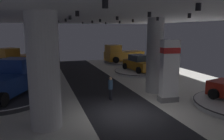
# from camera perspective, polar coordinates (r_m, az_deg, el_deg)

# --- Properties ---
(ground) EXTENTS (24.00, 44.00, 0.06)m
(ground) POSITION_cam_1_polar(r_m,az_deg,el_deg) (12.69, 3.75, -11.31)
(ground) COLOR silver
(ceiling_with_spotlights) EXTENTS (24.00, 44.00, 0.39)m
(ceiling_with_spotlights) POSITION_cam_1_polar(r_m,az_deg,el_deg) (11.81, 4.09, 14.68)
(ceiling_with_spotlights) COLOR silver
(column_left) EXTENTS (1.47, 1.47, 5.50)m
(column_left) POSITION_cam_1_polar(r_m,az_deg,el_deg) (10.76, -17.19, -0.33)
(column_left) COLOR silver
(column_left) RESTS_ON ground
(column_right) EXTENTS (1.22, 1.22, 5.50)m
(column_right) POSITION_cam_1_polar(r_m,az_deg,el_deg) (16.63, 10.99, 3.64)
(column_right) COLOR #ADADB2
(column_right) RESTS_ON ground
(brand_sign_pylon) EXTENTS (1.32, 0.77, 4.04)m
(brand_sign_pylon) POSITION_cam_1_polar(r_m,az_deg,el_deg) (14.62, 14.59, -0.07)
(brand_sign_pylon) COLOR slate
(brand_sign_pylon) RESTS_ON ground
(display_platform_far_right) EXTENTS (5.34, 5.34, 0.25)m
(display_platform_far_right) POSITION_cam_1_polar(r_m,az_deg,el_deg) (24.20, 7.03, -0.39)
(display_platform_far_right) COLOR silver
(display_platform_far_right) RESTS_ON ground
(display_car_far_right) EXTENTS (2.66, 4.40, 1.71)m
(display_car_far_right) POSITION_cam_1_polar(r_m,az_deg,el_deg) (24.07, 7.03, 1.67)
(display_car_far_right) COLOR #B77519
(display_car_far_right) RESTS_ON display_platform_far_right
(display_platform_deep_right) EXTENTS (5.68, 5.68, 0.28)m
(display_platform_deep_right) POSITION_cam_1_polar(r_m,az_deg,el_deg) (30.97, 3.14, 2.10)
(display_platform_deep_right) COLOR silver
(display_platform_deep_right) RESTS_ON ground
(pickup_truck_deep_right) EXTENTS (5.52, 3.18, 2.30)m
(pickup_truck_deep_right) POSITION_cam_1_polar(r_m,az_deg,el_deg) (30.68, 2.63, 4.01)
(pickup_truck_deep_right) COLOR #B77519
(pickup_truck_deep_right) RESTS_ON display_platform_deep_right
(display_platform_far_left) EXTENTS (4.78, 4.78, 0.35)m
(display_platform_far_left) POSITION_cam_1_polar(r_m,az_deg,el_deg) (22.42, -26.04, -2.12)
(display_platform_far_left) COLOR silver
(display_platform_far_left) RESTS_ON ground
(display_car_far_left) EXTENTS (4.38, 2.61, 1.71)m
(display_car_far_left) POSITION_cam_1_polar(r_m,az_deg,el_deg) (22.25, -26.31, 0.19)
(display_car_far_left) COLOR red
(display_car_far_left) RESTS_ON display_platform_far_left
(display_platform_mid_left) EXTENTS (5.68, 5.68, 0.32)m
(display_platform_mid_left) POSITION_cam_1_polar(r_m,az_deg,el_deg) (16.34, -26.10, -6.61)
(display_platform_mid_left) COLOR #333338
(display_platform_mid_left) RESTS_ON ground
(pickup_truck_mid_left) EXTENTS (4.33, 5.69, 2.30)m
(pickup_truck_mid_left) POSITION_cam_1_polar(r_m,az_deg,el_deg) (16.34, -25.79, -2.68)
(pickup_truck_mid_left) COLOR navy
(pickup_truck_mid_left) RESTS_ON display_platform_mid_left
(display_platform_deep_left) EXTENTS (5.68, 5.68, 0.27)m
(display_platform_deep_left) POSITION_cam_1_polar(r_m,az_deg,el_deg) (28.74, -21.86, 0.68)
(display_platform_deep_left) COLOR silver
(display_platform_deep_left) RESTS_ON ground
(pickup_truck_deep_left) EXTENTS (5.57, 4.72, 2.30)m
(pickup_truck_deep_left) POSITION_cam_1_polar(r_m,az_deg,el_deg) (28.44, -22.56, 2.67)
(pickup_truck_deep_left) COLOR #B77519
(pickup_truck_deep_left) RESTS_ON display_platform_deep_left
(visitor_walking_near) EXTENTS (0.32, 0.32, 1.59)m
(visitor_walking_near) POSITION_cam_1_polar(r_m,az_deg,el_deg) (14.72, -0.40, -4.36)
(visitor_walking_near) COLOR black
(visitor_walking_near) RESTS_ON ground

